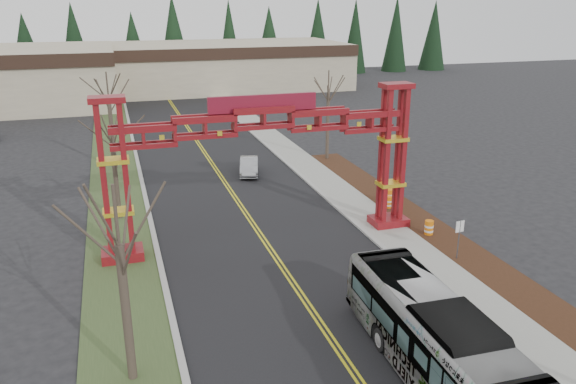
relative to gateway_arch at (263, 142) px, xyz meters
name	(u,v)px	position (x,y,z in m)	size (l,w,h in m)	color
road	(239,203)	(0.00, 7.00, -5.97)	(12.00, 110.00, 0.02)	black
lane_line_left	(237,203)	(-0.12, 7.00, -5.96)	(0.12, 100.00, 0.01)	gold
lane_line_right	(240,202)	(0.12, 7.00, -5.96)	(0.12, 100.00, 0.01)	gold
curb_right	(321,193)	(6.15, 7.00, -5.91)	(0.30, 110.00, 0.15)	#A5A5A0
sidewalk_right	(339,191)	(7.60, 7.00, -5.91)	(2.60, 110.00, 0.14)	gray
landscape_strip	(499,277)	(10.20, -8.00, -5.92)	(2.60, 50.00, 0.12)	black
grass_median	(120,215)	(-8.00, 7.00, -5.94)	(4.00, 110.00, 0.08)	#364A25
curb_left	(148,211)	(-6.15, 7.00, -5.91)	(0.30, 110.00, 0.15)	#A5A5A0
gateway_arch	(263,142)	(0.00, 0.00, 0.00)	(18.20, 1.60, 8.90)	maroon
retail_building_east	(224,65)	(10.00, 61.95, -2.47)	(38.00, 20.30, 7.00)	tan
conifer_treeline	(154,43)	(0.25, 74.00, 0.50)	(116.10, 5.60, 13.00)	black
transit_bus	(437,342)	(2.73, -14.04, -4.41)	(2.65, 11.31, 3.15)	#AAACB2
silver_sedan	(249,166)	(2.36, 13.47, -5.31)	(1.42, 4.08, 1.35)	#A5A8AD
bare_tree_median_near	(119,246)	(-8.00, -10.70, -0.57)	(3.33, 3.33, 7.65)	#382D26
bare_tree_median_mid	(112,142)	(-8.00, 6.33, -0.90)	(2.96, 2.96, 7.07)	#382D26
bare_tree_median_far	(109,100)	(-8.00, 18.36, -0.18)	(3.32, 3.32, 8.03)	#382D26
bare_tree_right_far	(328,94)	(10.00, 15.72, -0.15)	(2.93, 2.93, 7.81)	#382D26
street_sign	(459,232)	(9.30, -5.54, -4.34)	(0.52, 0.10, 2.29)	#3F3F44
barrel_south	(429,228)	(9.59, -2.14, -5.49)	(0.53, 0.53, 0.98)	orange
barrel_mid	(389,203)	(9.41, 2.72, -5.53)	(0.49, 0.49, 0.90)	orange
barrel_north	(389,197)	(9.84, 3.54, -5.43)	(0.60, 0.60, 1.11)	orange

